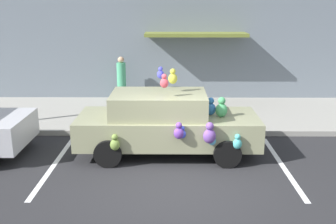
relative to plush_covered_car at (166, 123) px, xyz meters
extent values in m
plane|color=#262628|center=(0.25, -1.72, -0.80)|extent=(60.00, 60.00, 0.00)
cube|color=gray|center=(0.25, 3.28, -0.72)|extent=(24.00, 4.00, 0.15)
cube|color=slate|center=(0.25, 5.43, 2.40)|extent=(24.00, 0.30, 6.40)
cube|color=olive|center=(1.00, 4.88, 1.75)|extent=(3.60, 1.10, 0.12)
cube|color=silver|center=(2.71, -0.72, -0.79)|extent=(0.12, 3.60, 0.01)
cube|color=silver|center=(-2.60, -0.72, -0.79)|extent=(0.12, 3.60, 0.01)
cube|color=gray|center=(0.05, 0.01, -0.15)|extent=(4.40, 1.68, 0.68)
cube|color=gray|center=(-0.17, 0.01, 0.47)|extent=(2.29, 1.48, 0.56)
cylinder|color=black|center=(1.41, 0.85, -0.48)|extent=(0.64, 0.22, 0.64)
cylinder|color=black|center=(1.41, -0.83, -0.48)|extent=(0.64, 0.22, 0.64)
cylinder|color=black|center=(-1.32, 0.85, -0.48)|extent=(0.64, 0.22, 0.64)
cylinder|color=black|center=(-1.32, -0.83, -0.48)|extent=(0.64, 0.22, 0.64)
ellipsoid|color=purple|center=(0.30, -0.92, 0.05)|extent=(0.23, 0.18, 0.27)
sphere|color=purple|center=(0.30, -0.92, 0.23)|extent=(0.14, 0.14, 0.14)
ellipsoid|color=#D94652|center=(-0.03, -0.39, 1.07)|extent=(0.19, 0.15, 0.22)
sphere|color=#D94652|center=(-0.03, -0.39, 1.23)|extent=(0.12, 0.12, 0.12)
ellipsoid|color=#71479F|center=(0.98, -0.95, -0.01)|extent=(0.28, 0.23, 0.34)
sphere|color=#71479F|center=(0.98, -0.95, 0.22)|extent=(0.18, 0.18, 0.18)
ellipsoid|color=blue|center=(0.38, -0.90, 0.02)|extent=(0.17, 0.14, 0.20)
sphere|color=blue|center=(0.38, -0.90, 0.15)|extent=(0.11, 0.11, 0.11)
ellipsoid|color=#4AB6B4|center=(1.61, -0.91, -0.20)|extent=(0.21, 0.17, 0.24)
sphere|color=#4AB6B4|center=(1.61, -0.91, -0.04)|extent=(0.13, 0.13, 0.13)
ellipsoid|color=#1D11A7|center=(-1.17, 0.49, 0.30)|extent=(0.19, 0.15, 0.22)
sphere|color=#1D11A7|center=(-1.17, 0.49, 0.45)|extent=(0.12, 0.12, 0.12)
ellipsoid|color=#46A162|center=(1.34, -0.10, 0.36)|extent=(0.29, 0.23, 0.34)
sphere|color=#46A162|center=(1.34, -0.10, 0.59)|extent=(0.18, 0.18, 0.18)
ellipsoid|color=#BB6D49|center=(-0.94, -0.25, 0.33)|extent=(0.25, 0.20, 0.29)
sphere|color=#BB6D49|center=(-0.94, -0.25, 0.54)|extent=(0.16, 0.16, 0.16)
ellipsoid|color=gold|center=(0.17, 0.14, 1.07)|extent=(0.22, 0.18, 0.26)
sphere|color=gold|center=(0.17, 0.14, 1.25)|extent=(0.14, 0.14, 0.14)
ellipsoid|color=#4A4BE9|center=(-0.14, 0.57, 1.10)|extent=(0.18, 0.14, 0.21)
sphere|color=#4A4BE9|center=(-0.14, 0.57, 1.24)|extent=(0.11, 0.11, 0.11)
ellipsoid|color=#B6CA3E|center=(-1.17, 0.34, 0.29)|extent=(0.17, 0.14, 0.20)
sphere|color=#B6CA3E|center=(-1.17, 0.34, 0.42)|extent=(0.11, 0.11, 0.11)
ellipsoid|color=olive|center=(-1.13, -0.92, -0.23)|extent=(0.22, 0.18, 0.26)
sphere|color=olive|center=(-1.13, -0.92, -0.05)|extent=(0.14, 0.14, 0.14)
ellipsoid|color=#5BB1DA|center=(1.05, -0.90, -0.14)|extent=(0.17, 0.14, 0.20)
sphere|color=#5BB1DA|center=(1.05, -0.90, 0.00)|extent=(0.11, 0.11, 0.11)
ellipsoid|color=#2E6AB3|center=(1.10, 0.07, 0.34)|extent=(0.25, 0.21, 0.30)
sphere|color=#2E6AB3|center=(1.10, 0.07, 0.54)|extent=(0.16, 0.16, 0.16)
cylinder|color=black|center=(-4.15, 0.71, -0.48)|extent=(0.64, 0.22, 0.64)
ellipsoid|color=brown|center=(-1.20, 2.27, -0.42)|extent=(0.36, 0.30, 0.45)
sphere|color=brown|center=(-1.20, 2.27, -0.10)|extent=(0.26, 0.26, 0.26)
sphere|color=brown|center=(-1.29, 2.27, -0.01)|extent=(0.11, 0.11, 0.11)
sphere|color=brown|center=(-1.11, 2.27, -0.01)|extent=(0.11, 0.11, 0.11)
cylinder|color=#47A274|center=(-1.67, 4.73, 0.06)|extent=(0.32, 0.32, 1.41)
sphere|color=tan|center=(-1.67, 4.73, 0.87)|extent=(0.22, 0.22, 0.22)
camera|label=1|loc=(0.12, -9.09, 2.86)|focal=41.48mm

